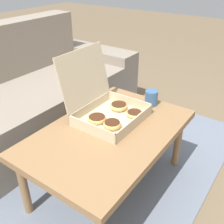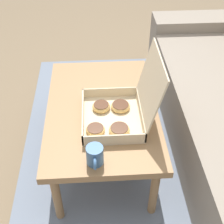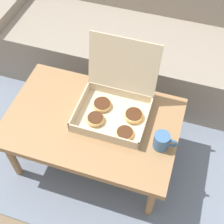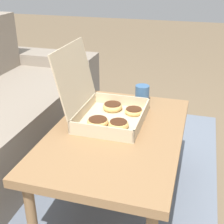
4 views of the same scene
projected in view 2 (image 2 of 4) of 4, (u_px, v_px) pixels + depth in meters
ground_plane at (119, 155)px, 2.04m from camera, size 12.00×12.00×0.00m
area_rug at (164, 153)px, 2.05m from camera, size 2.31×1.85×0.01m
coffee_table at (102, 113)px, 1.79m from camera, size 0.95×0.62×0.42m
pastry_box at (120, 110)px, 1.64m from camera, size 0.38×0.39×0.38m
coffee_mug at (95, 156)px, 1.43m from camera, size 0.12×0.08×0.10m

